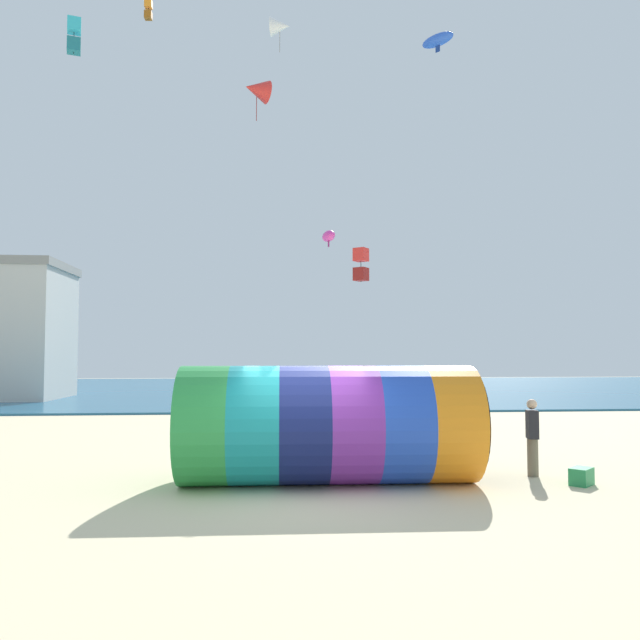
% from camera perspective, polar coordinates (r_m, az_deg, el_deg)
% --- Properties ---
extents(ground_plane, '(120.00, 120.00, 0.00)m').
position_cam_1_polar(ground_plane, '(12.57, -1.31, -15.69)').
color(ground_plane, beige).
extents(sea, '(120.00, 40.00, 0.10)m').
position_cam_1_polar(sea, '(48.87, -3.95, -6.28)').
color(sea, '#236084').
rests_on(sea, ground).
extents(giant_inflatable_tube, '(6.29, 2.62, 2.48)m').
position_cam_1_polar(giant_inflatable_tube, '(13.40, 0.84, -9.52)').
color(giant_inflatable_tube, green).
rests_on(giant_inflatable_tube, ground).
extents(kite_handler, '(0.28, 0.39, 1.72)m').
position_cam_1_polar(kite_handler, '(14.99, 18.85, -10.06)').
color(kite_handler, '#726651').
rests_on(kite_handler, ground).
extents(kite_white_delta, '(0.95, 0.93, 1.56)m').
position_cam_1_polar(kite_white_delta, '(29.78, -3.70, 25.19)').
color(kite_white_delta, white).
extents(kite_red_delta, '(1.50, 1.46, 2.08)m').
position_cam_1_polar(kite_red_delta, '(31.34, -5.81, 20.23)').
color(kite_red_delta, red).
extents(kite_cyan_box, '(0.56, 0.56, 1.29)m').
position_cam_1_polar(kite_cyan_box, '(25.62, -21.57, 23.01)').
color(kite_cyan_box, '#2DB2C6').
extents(kite_orange_box, '(0.35, 0.35, 0.97)m').
position_cam_1_polar(kite_orange_box, '(34.09, -15.42, 25.67)').
color(kite_orange_box, orange).
extents(kite_magenta_parafoil, '(0.49, 0.98, 0.50)m').
position_cam_1_polar(kite_magenta_parafoil, '(18.63, 0.79, 7.67)').
color(kite_magenta_parafoil, '#D1339E').
extents(kite_red_box, '(0.66, 0.66, 1.35)m').
position_cam_1_polar(kite_red_box, '(24.13, 3.76, 5.09)').
color(kite_red_box, red).
extents(kite_blue_parafoil, '(1.51, 1.58, 0.84)m').
position_cam_1_polar(kite_blue_parafoil, '(29.62, 10.71, 23.84)').
color(kite_blue_parafoil, blue).
extents(bystander_near_water, '(0.42, 0.39, 1.67)m').
position_cam_1_polar(bystander_near_water, '(18.74, -6.46, -8.87)').
color(bystander_near_water, '#726651').
rests_on(bystander_near_water, ground).
extents(bystander_mid_beach, '(0.36, 0.24, 1.68)m').
position_cam_1_polar(bystander_mid_beach, '(23.99, 13.33, -7.54)').
color(bystander_mid_beach, '#383D56').
rests_on(bystander_mid_beach, ground).
extents(cooler_box, '(0.63, 0.62, 0.36)m').
position_cam_1_polar(cooler_box, '(14.47, 22.79, -13.05)').
color(cooler_box, '#268C4C').
rests_on(cooler_box, ground).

